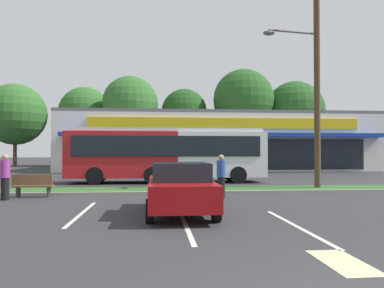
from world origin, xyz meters
TOP-DOWN VIEW (x-y plane):
  - grass_median at (0.00, 14.00)m, footprint 56.00×2.20m
  - curb_lip at (0.00, 12.78)m, footprint 56.00×0.24m
  - parking_stripe_0 at (-4.79, 7.76)m, footprint 0.12×4.80m
  - parking_stripe_1 at (-1.79, 5.68)m, footprint 0.12×4.80m
  - parking_stripe_2 at (0.98, 5.12)m, footprint 0.12×4.80m
  - lot_arrow at (0.62, 2.01)m, footprint 0.70×1.60m
  - storefront_building at (3.85, 36.05)m, footprint 30.85×13.44m
  - tree_far_left at (-19.76, 45.05)m, footprint 7.55×7.55m
  - tree_left at (-11.69, 46.95)m, footprint 6.74×6.74m
  - tree_mid_left at (-5.61, 43.29)m, footprint 6.81×6.81m
  - tree_mid at (1.08, 44.06)m, footprint 5.71×5.71m
  - tree_mid_right at (8.41, 42.90)m, footprint 7.58×7.58m
  - tree_right at (15.27, 43.60)m, footprint 7.58×7.58m
  - utility_pole at (5.27, 14.01)m, footprint 3.11×2.39m
  - city_bus at (-1.85, 19.09)m, footprint 11.84×2.73m
  - bus_stop_bench at (-7.55, 12.07)m, footprint 1.60×0.45m
  - car_0 at (-1.82, 7.29)m, footprint 1.98×4.54m
  - car_1 at (-2.32, 25.11)m, footprint 4.41×1.92m
  - car_2 at (3.57, 25.66)m, footprint 4.33×2.01m
  - pedestrian_near_bench at (-8.35, 11.25)m, footprint 0.36×0.36m
  - pedestrian_by_pole at (0.08, 11.04)m, footprint 0.35×0.35m

SIDE VIEW (x-z plane):
  - parking_stripe_0 at x=-4.79m, z-range 0.00..0.01m
  - parking_stripe_1 at x=-1.79m, z-range 0.00..0.01m
  - parking_stripe_2 at x=0.98m, z-range 0.00..0.01m
  - lot_arrow at x=0.62m, z-range 0.00..0.01m
  - grass_median at x=0.00m, z-range 0.00..0.12m
  - curb_lip at x=0.00m, z-range 0.00..0.12m
  - bus_stop_bench at x=-7.55m, z-range 0.03..0.98m
  - car_2 at x=3.57m, z-range 0.03..1.54m
  - car_0 at x=-1.82m, z-range 0.02..1.56m
  - car_1 at x=-2.32m, z-range 0.01..1.59m
  - pedestrian_by_pole at x=0.08m, z-range 0.00..1.76m
  - pedestrian_near_bench at x=-8.35m, z-range 0.00..1.78m
  - city_bus at x=-1.85m, z-range 0.14..3.39m
  - storefront_building at x=3.85m, z-range 0.00..5.71m
  - utility_pole at x=5.27m, z-range 0.35..11.06m
  - tree_far_left at x=-19.76m, z-range 1.33..11.55m
  - tree_mid at x=1.08m, z-range 2.00..11.74m
  - tree_left at x=-11.69m, z-range 1.75..12.01m
  - tree_right at x=15.27m, z-range 1.63..12.49m
  - tree_mid_left at x=-5.61m, z-range 2.13..13.22m
  - tree_mid_right at x=8.41m, z-range 2.26..14.39m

